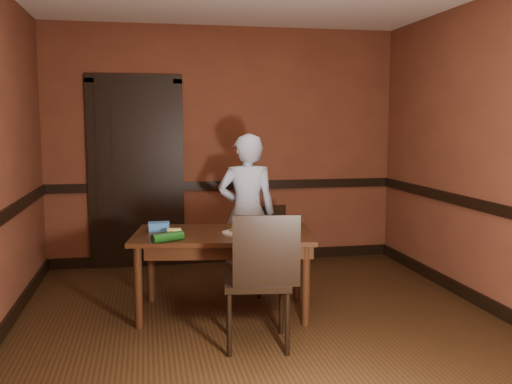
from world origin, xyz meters
name	(u,v)px	position (x,y,z in m)	size (l,w,h in m)	color
floor	(264,329)	(0.00, 0.00, 0.00)	(4.00, 4.50, 0.01)	black
wall_back	(224,146)	(0.00, 2.25, 1.35)	(4.00, 0.02, 2.70)	#5C2C1B
wall_front	(387,196)	(0.00, -2.25, 1.35)	(4.00, 0.02, 2.70)	#5C2C1B
wall_right	(500,156)	(2.00, 0.00, 1.35)	(0.02, 4.50, 2.70)	#5C2C1B
dado_back	(225,185)	(0.00, 2.23, 0.90)	(4.00, 0.03, 0.10)	black
dado_right	(496,209)	(1.99, 0.00, 0.90)	(0.03, 4.50, 0.10)	black
baseboard_back	(225,256)	(0.00, 2.23, 0.06)	(4.00, 0.03, 0.12)	black
baseboard_right	(491,306)	(1.99, 0.00, 0.06)	(0.03, 4.50, 0.12)	black
door	(136,170)	(-1.00, 2.22, 1.09)	(1.05, 0.07, 2.20)	black
dining_table	(223,273)	(-0.27, 0.44, 0.35)	(1.49, 0.84, 0.70)	black
chair_far	(267,251)	(0.23, 0.96, 0.41)	(0.38, 0.38, 0.81)	black
chair_near	(257,279)	(-0.12, -0.31, 0.50)	(0.47, 0.47, 1.00)	black
person	(247,213)	(0.05, 1.06, 0.76)	(0.55, 0.36, 1.52)	#ADC1D9
sandwich_plate	(236,232)	(-0.16, 0.37, 0.72)	(0.24, 0.24, 0.06)	silver
sauce_jar	(250,228)	(-0.05, 0.36, 0.75)	(0.08, 0.08, 0.09)	#56823D
cheese_saucer	(174,232)	(-0.67, 0.44, 0.72)	(0.16, 0.16, 0.05)	silver
food_tub	(159,227)	(-0.79, 0.62, 0.74)	(0.18, 0.13, 0.08)	#397CC7
wrapped_veg	(168,237)	(-0.74, 0.17, 0.74)	(0.07, 0.07, 0.26)	#0F380F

